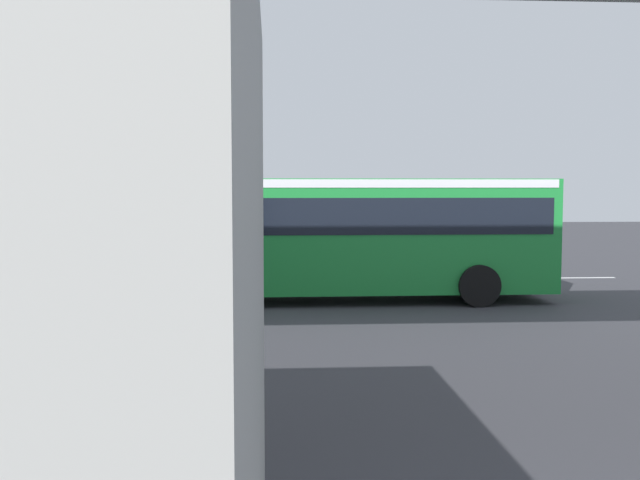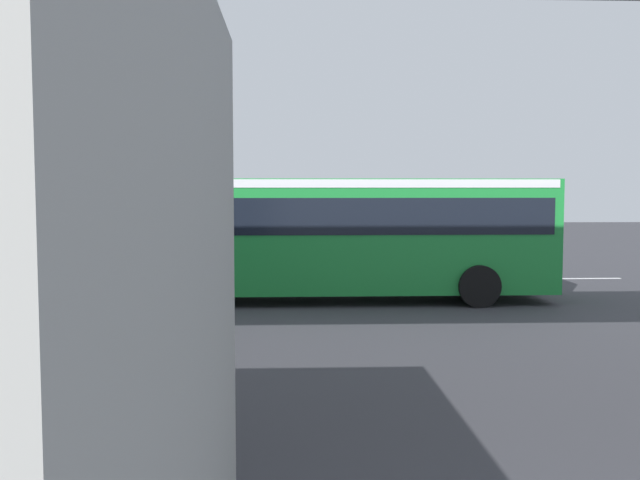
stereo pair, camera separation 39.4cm
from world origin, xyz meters
TOP-DOWN VIEW (x-y plane):
  - ground at (0.00, 0.00)m, footprint 80.00×80.00m
  - city_bus at (0.73, 0.64)m, footprint 11.54×2.85m
  - pedestrian at (4.41, 4.47)m, footprint 0.38×0.38m
  - traffic_sign at (-6.73, -4.57)m, footprint 0.08×0.60m
  - lane_dash_leftmost at (-8.00, -3.45)m, footprint 2.00×0.20m
  - lane_dash_left at (-4.00, -3.45)m, footprint 2.00×0.20m
  - lane_dash_centre at (0.00, -3.45)m, footprint 2.00×0.20m
  - lane_dash_right at (4.00, -3.45)m, footprint 2.00×0.20m
  - lane_dash_rightmost at (8.00, -3.45)m, footprint 2.00×0.20m

SIDE VIEW (x-z plane):
  - ground at x=0.00m, z-range 0.00..0.00m
  - lane_dash_leftmost at x=-8.00m, z-range 0.00..0.01m
  - lane_dash_left at x=-4.00m, z-range 0.00..0.01m
  - lane_dash_centre at x=0.00m, z-range 0.00..0.01m
  - lane_dash_right at x=4.00m, z-range 0.00..0.01m
  - lane_dash_rightmost at x=8.00m, z-range 0.00..0.01m
  - pedestrian at x=4.41m, z-range -0.01..1.78m
  - city_bus at x=0.73m, z-range 0.31..3.46m
  - traffic_sign at x=-6.73m, z-range 0.49..3.29m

